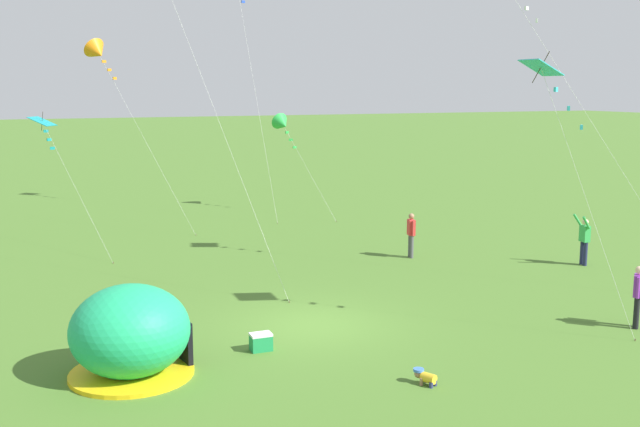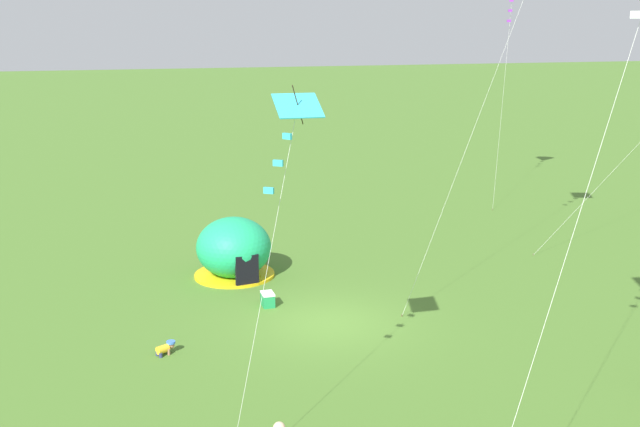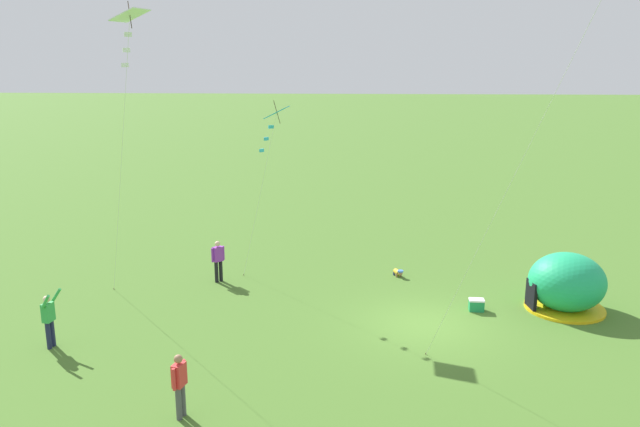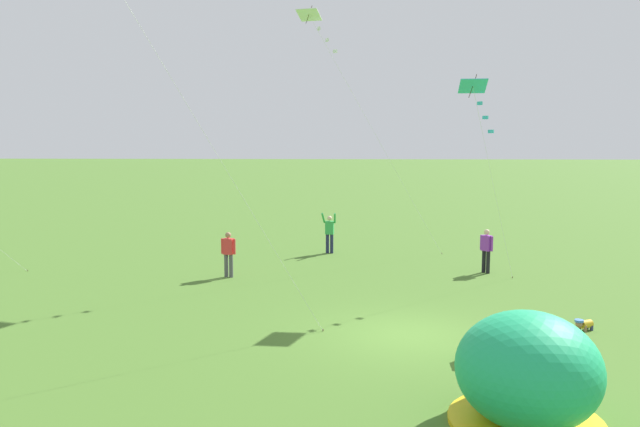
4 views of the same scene
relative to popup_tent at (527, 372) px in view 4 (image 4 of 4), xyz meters
The scene contains 9 objects.
ground_plane 5.53m from the popup_tent, 18.02° to the left, with size 300.00×300.00×0.00m, color #477028.
popup_tent is the anchor object (origin of this frame).
cooler_box 3.33m from the popup_tent, ahead, with size 0.54×0.38×0.44m.
toddler_crawling 6.66m from the popup_tent, 28.54° to the right, with size 0.40×0.55×0.32m.
person_with_toddler 13.32m from the popup_tent, ahead, with size 0.47×0.43×1.72m.
person_watching_sky 17.60m from the popup_tent, 13.67° to the left, with size 0.52×0.67×1.89m.
person_center_field 14.26m from the popup_tent, 33.20° to the left, with size 0.33×0.57×1.72m.
kite_cyan 12.09m from the popup_tent, ahead, with size 2.23×2.51×7.38m.
kite_white 16.86m from the popup_tent, 18.52° to the left, with size 4.01×6.33×10.31m.
Camera 4 is at (-16.20, 1.54, 5.18)m, focal length 35.00 mm.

